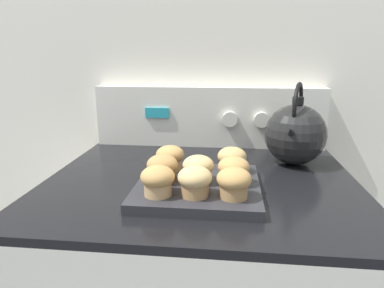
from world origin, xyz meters
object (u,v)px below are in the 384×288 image
(muffin_r0_c0, at_px, (158,180))
(muffin_r1_c0, at_px, (162,168))
(muffin_r0_c2, at_px, (234,182))
(muffin_r2_c0, at_px, (170,157))
(muffin_r2_c2, at_px, (232,159))
(muffin_r0_c1, at_px, (196,181))
(muffin_r1_c2, at_px, (234,170))
(muffin_r1_c1, at_px, (197,168))
(muffin_pan, at_px, (198,187))
(tea_kettle, at_px, (295,133))

(muffin_r0_c0, distance_m, muffin_r1_c0, 0.08)
(muffin_r0_c2, bearing_deg, muffin_r1_c0, 155.46)
(muffin_r2_c0, bearing_deg, muffin_r2_c2, 0.70)
(muffin_r0_c1, height_order, muffin_r1_c0, same)
(muffin_r2_c0, xyz_separation_m, muffin_r2_c2, (0.15, 0.00, 0.00))
(muffin_r1_c0, height_order, muffin_r1_c2, same)
(muffin_r2_c2, bearing_deg, muffin_r0_c0, -133.75)
(muffin_r1_c1, xyz_separation_m, muffin_r1_c2, (0.08, -0.00, 0.00))
(muffin_r0_c0, height_order, muffin_r0_c1, same)
(muffin_r2_c2, bearing_deg, muffin_r1_c0, -152.70)
(muffin_r0_c1, distance_m, muffin_r0_c2, 0.08)
(muffin_r0_c1, xyz_separation_m, muffin_r1_c2, (0.08, 0.07, 0.00))
(muffin_r1_c0, distance_m, muffin_r2_c0, 0.08)
(muffin_pan, height_order, muffin_r0_c1, muffin_r0_c1)
(muffin_r0_c1, height_order, muffin_r0_c2, same)
(muffin_r0_c2, xyz_separation_m, muffin_r1_c2, (0.00, 0.07, 0.00))
(muffin_r1_c1, bearing_deg, muffin_pan, -33.66)
(muffin_pan, relative_size, muffin_r2_c2, 3.89)
(muffin_r0_c0, distance_m, tea_kettle, 0.44)
(muffin_r1_c2, bearing_deg, muffin_r2_c2, 92.36)
(muffin_r0_c1, bearing_deg, muffin_r1_c2, 43.39)
(muffin_r2_c0, bearing_deg, muffin_pan, -45.23)
(muffin_r1_c2, distance_m, muffin_r2_c0, 0.17)
(muffin_r2_c2, bearing_deg, muffin_pan, -134.22)
(muffin_r1_c0, bearing_deg, muffin_r1_c1, 2.66)
(muffin_r1_c2, distance_m, muffin_r2_c2, 0.08)
(muffin_r1_c1, xyz_separation_m, muffin_r2_c2, (0.08, 0.08, 0.00))
(muffin_pan, height_order, muffin_r1_c1, muffin_r1_c1)
(muffin_r2_c0, height_order, muffin_r2_c2, same)
(muffin_r2_c0, bearing_deg, muffin_r0_c2, -44.30)
(muffin_r1_c0, xyz_separation_m, muffin_r1_c1, (0.08, 0.00, 0.00))
(muffin_r1_c2, distance_m, tea_kettle, 0.28)
(muffin_r1_c0, relative_size, muffin_r2_c2, 1.00)
(muffin_r0_c2, xyz_separation_m, muffin_r1_c1, (-0.08, 0.08, 0.00))
(muffin_r1_c0, xyz_separation_m, muffin_r2_c0, (0.00, 0.08, 0.00))
(muffin_r1_c0, xyz_separation_m, muffin_r1_c2, (0.16, 0.00, 0.00))
(muffin_r0_c0, height_order, muffin_r1_c1, same)
(muffin_r0_c0, bearing_deg, muffin_r2_c0, 90.44)
(muffin_r2_c0, bearing_deg, muffin_r0_c0, -89.56)
(muffin_r2_c2, height_order, tea_kettle, tea_kettle)
(muffin_r0_c2, distance_m, muffin_r2_c2, 0.15)
(muffin_r1_c0, distance_m, tea_kettle, 0.40)
(tea_kettle, bearing_deg, muffin_pan, -137.64)
(muffin_r0_c2, bearing_deg, muffin_r1_c1, 136.82)
(muffin_r1_c2, relative_size, muffin_r2_c2, 1.00)
(muffin_r0_c0, distance_m, muffin_r1_c1, 0.11)
(muffin_r1_c0, bearing_deg, muffin_r0_c2, -24.54)
(muffin_r0_c1, bearing_deg, muffin_pan, 91.87)
(muffin_r1_c0, height_order, muffin_r1_c1, same)
(muffin_r0_c2, bearing_deg, muffin_pan, 136.62)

